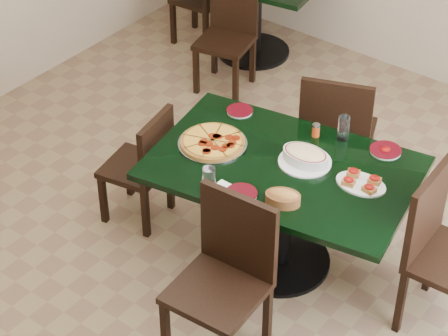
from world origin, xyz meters
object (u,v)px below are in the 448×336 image
Objects in this scene: chair_left at (145,163)px; lasagna_casserole at (305,156)px; chair_far at (336,131)px; pepperoni_pizza at (213,142)px; back_chair_near at (229,30)px; chair_right at (442,245)px; main_table at (282,190)px; bruschetta_platter at (361,182)px; bread_basket at (283,197)px; chair_near at (227,270)px.

lasagna_casserole reaches higher than chair_left.
chair_far is 0.93m from pepperoni_pizza.
pepperoni_pizza is at bearing -68.72° from back_chair_near.
chair_right is 1.90m from chair_left.
main_table is 1.69× the size of chair_far.
back_chair_near is at bearing -170.98° from chair_left.
bruschetta_platter is at bearing 90.89° from chair_left.
lasagna_casserole is (1.01, 0.27, 0.35)m from chair_left.
main_table is 2.14m from back_chair_near.
back_chair_near reaches higher than bread_basket.
pepperoni_pizza is 1.34× the size of lasagna_casserole.
bruschetta_platter is at bearing -48.19° from back_chair_near.
pepperoni_pizza is (-0.58, 0.63, 0.22)m from chair_near.
bread_basket is (1.71, -1.77, 0.31)m from back_chair_near.
chair_left is at bearing -172.53° from bruschetta_platter.
chair_far is 1.63m from back_chair_near.
lasagna_casserole is at bearing 91.06° from chair_right.
chair_near is at bearing 52.25° from chair_left.
chair_left is 0.94× the size of back_chair_near.
chair_near is at bearing -66.08° from back_chair_near.
bruschetta_platter is (0.30, 0.82, 0.22)m from chair_near.
pepperoni_pizza is (1.08, -1.58, 0.29)m from back_chair_near.
bread_basket is (0.27, -1.02, 0.24)m from chair_far.
chair_far is at bearing 125.69° from bruschetta_platter.
bread_basket is at bearing 116.98° from chair_right.
bruschetta_platter is (0.89, 0.20, 0.01)m from pepperoni_pizza.
chair_near is at bearing 77.40° from chair_far.
chair_near is at bearing -47.00° from pepperoni_pizza.
back_chair_near reaches higher than bruschetta_platter.
chair_near reaches higher than main_table.
chair_far is 1.47m from chair_near.
lasagna_casserole reaches higher than main_table.
main_table is 0.49m from pepperoni_pizza.
chair_far is 1.19m from chair_right.
chair_near is 1.21× the size of chair_left.
lasagna_casserole is (1.61, -1.39, 0.32)m from back_chair_near.
bread_basket is at bearing -66.04° from main_table.
chair_near reaches higher than back_chair_near.
chair_right reaches higher than bread_basket.
chair_right is at bearing -1.00° from main_table.
chair_near reaches higher than lasagna_casserole.
bruschetta_platter is at bearing 12.47° from pepperoni_pizza.
chair_near is 0.99× the size of chair_right.
main_table is 0.40m from bread_basket.
main_table is 0.74m from chair_far.
lasagna_casserole is (0.17, -0.64, 0.25)m from chair_far.
main_table is 1.68× the size of chair_near.
bruschetta_platter reaches higher than pepperoni_pizza.
chair_right is (0.95, 0.15, -0.01)m from main_table.
chair_right is 2.82m from back_chair_near.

